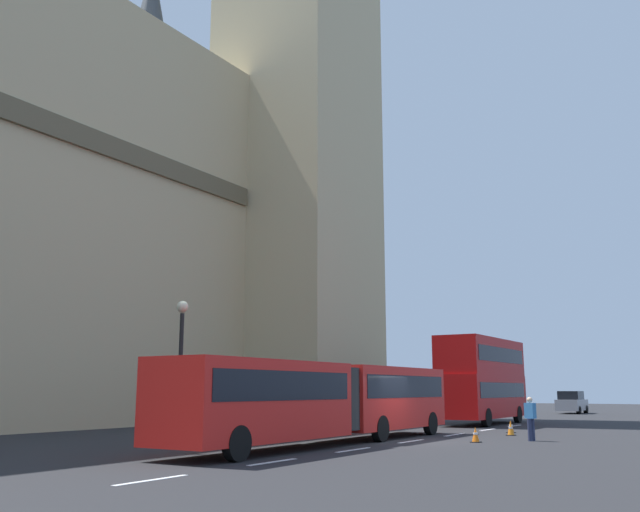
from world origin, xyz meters
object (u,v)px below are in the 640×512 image
(traffic_cone_east, at_px, (511,427))
(traffic_cone_west, at_px, (476,435))
(sedan_lead, at_px, (572,402))
(street_lamp, at_px, (181,360))
(articulated_bus, at_px, (328,396))
(pedestrian_near_cones, at_px, (530,417))
(double_decker_bus, at_px, (482,377))
(traffic_cone_middle, at_px, (511,429))

(traffic_cone_east, bearing_deg, traffic_cone_west, -174.68)
(sedan_lead, distance_m, street_lamp, 42.78)
(sedan_lead, xyz_separation_m, traffic_cone_west, (-35.58, -4.05, -0.63))
(traffic_cone_east, bearing_deg, articulated_bus, 160.21)
(pedestrian_near_cones, bearing_deg, traffic_cone_east, 25.25)
(traffic_cone_west, bearing_deg, sedan_lead, 6.49)
(articulated_bus, distance_m, street_lamp, 5.66)
(double_decker_bus, bearing_deg, sedan_lead, -0.72)
(articulated_bus, height_order, pedestrian_near_cones, articulated_bus)
(traffic_cone_west, distance_m, traffic_cone_middle, 4.73)
(sedan_lead, bearing_deg, traffic_cone_west, -173.51)
(traffic_cone_west, xyz_separation_m, traffic_cone_middle, (4.73, 0.06, 0.00))
(double_decker_bus, distance_m, pedestrian_near_cones, 13.45)
(street_lamp, bearing_deg, articulated_bus, -54.93)
(traffic_cone_west, xyz_separation_m, street_lamp, (-6.89, 8.83, 2.77))
(double_decker_bus, bearing_deg, traffic_cone_middle, -154.82)
(articulated_bus, relative_size, pedestrian_near_cones, 9.90)
(sedan_lead, relative_size, street_lamp, 0.83)
(traffic_cone_middle, bearing_deg, articulated_bus, 153.28)
(traffic_cone_west, distance_m, street_lamp, 11.53)
(street_lamp, bearing_deg, traffic_cone_east, -31.38)
(traffic_cone_west, distance_m, pedestrian_near_cones, 2.54)
(articulated_bus, relative_size, traffic_cone_middle, 28.86)
(articulated_bus, xyz_separation_m, traffic_cone_middle, (8.46, -4.26, -1.46))
(traffic_cone_middle, height_order, traffic_cone_east, same)
(traffic_cone_middle, relative_size, traffic_cone_east, 1.00)
(street_lamp, bearing_deg, traffic_cone_west, -52.04)
(traffic_cone_west, bearing_deg, articulated_bus, 130.75)
(traffic_cone_middle, bearing_deg, traffic_cone_west, -179.23)
(street_lamp, bearing_deg, double_decker_bus, -12.29)
(double_decker_bus, bearing_deg, pedestrian_near_cones, -153.54)
(traffic_cone_west, xyz_separation_m, traffic_cone_east, (6.58, 0.61, 0.00))
(articulated_bus, relative_size, street_lamp, 3.18)
(sedan_lead, bearing_deg, double_decker_bus, 179.28)
(articulated_bus, height_order, sedan_lead, articulated_bus)
(articulated_bus, relative_size, traffic_cone_west, 28.86)
(articulated_bus, relative_size, sedan_lead, 3.80)
(double_decker_bus, xyz_separation_m, pedestrian_near_cones, (-11.93, -5.94, -1.80))
(traffic_cone_west, relative_size, pedestrian_near_cones, 0.34)
(street_lamp, distance_m, pedestrian_near_cones, 13.79)
(double_decker_bus, distance_m, traffic_cone_east, 8.46)
(double_decker_bus, xyz_separation_m, street_lamp, (-20.68, 4.50, 0.35))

